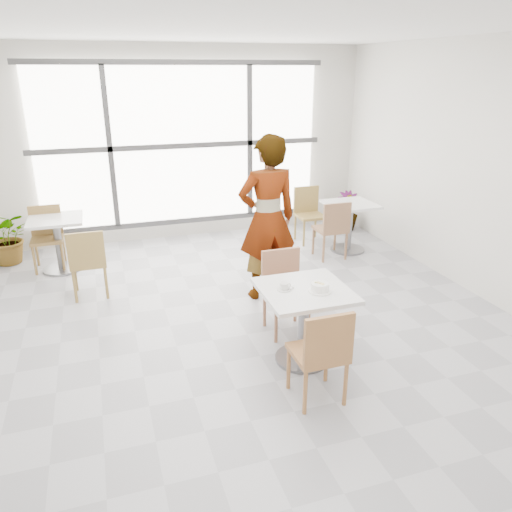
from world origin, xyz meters
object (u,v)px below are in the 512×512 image
object	(u,v)px
oatmeal_bowl	(320,287)
bg_chair_right_far	(308,210)
plant_left	(8,237)
person	(267,219)
chair_far	(284,285)
bg_chair_right_near	(333,226)
plant_right	(347,211)
bg_table_right	(349,220)
main_table	(304,311)
bg_chair_left_near	(88,259)
bg_chair_left_far	(47,233)
coffee_cup	(284,287)
bg_table_left	(58,237)
chair_near	(322,351)

from	to	relation	value
oatmeal_bowl	bg_chair_right_far	distance (m)	3.62
bg_chair_right_far	plant_left	xyz separation A→B (m)	(-4.47, 0.40, -0.11)
person	chair_far	bearing A→B (deg)	80.32
bg_chair_right_near	plant_right	bearing A→B (deg)	-126.19
person	bg_chair_right_far	distance (m)	2.26
bg_table_right	main_table	bearing A→B (deg)	-125.68
main_table	plant_right	distance (m)	4.24
main_table	bg_chair_left_near	bearing A→B (deg)	132.60
bg_chair_left_far	bg_chair_right_far	xyz separation A→B (m)	(3.92, -0.06, 0.00)
coffee_cup	main_table	bearing A→B (deg)	-12.27
bg_chair_left_near	bg_chair_left_far	bearing A→B (deg)	-66.43
bg_chair_left_far	bg_chair_left_near	bearing A→B (deg)	-66.43
bg_table_left	person	bearing A→B (deg)	-34.09
chair_near	bg_chair_left_near	size ratio (longest dim) A/B	1.00
chair_far	oatmeal_bowl	xyz separation A→B (m)	(0.06, -0.74, 0.29)
bg_chair_left_near	plant_right	size ratio (longest dim) A/B	1.30
chair_near	bg_chair_left_near	world-z (taller)	same
oatmeal_bowl	coffee_cup	xyz separation A→B (m)	(-0.29, 0.13, -0.01)
oatmeal_bowl	bg_table_left	xyz separation A→B (m)	(-2.40, 3.22, -0.31)
chair_near	chair_far	world-z (taller)	same
plant_left	oatmeal_bowl	bearing A→B (deg)	-50.31
coffee_cup	person	size ratio (longest dim) A/B	0.08
main_table	bg_chair_left_far	size ratio (longest dim) A/B	0.92
chair_far	plant_left	bearing A→B (deg)	135.41
main_table	chair_near	size ratio (longest dim) A/B	0.92
bg_chair_right_far	chair_far	bearing A→B (deg)	-118.73
plant_left	coffee_cup	bearing A→B (deg)	-52.04
main_table	bg_chair_right_far	xyz separation A→B (m)	(1.48, 3.24, -0.02)
bg_chair_right_near	coffee_cup	bearing A→B (deg)	54.45
oatmeal_bowl	bg_chair_left_far	world-z (taller)	bg_chair_left_far
chair_near	bg_table_left	xyz separation A→B (m)	(-2.18, 3.77, -0.01)
bg_table_right	bg_chair_right_far	world-z (taller)	bg_chair_right_far
bg_table_right	bg_chair_left_far	distance (m)	4.37
main_table	bg_chair_right_far	bearing A→B (deg)	65.54
bg_chair_left_near	plant_left	distance (m)	1.90
bg_chair_left_far	plant_right	xyz separation A→B (m)	(4.78, 0.23, -0.16)
bg_chair_right_far	bg_table_left	bearing A→B (deg)	-178.25
bg_chair_right_near	bg_table_right	bearing A→B (deg)	-147.94
bg_chair_right_near	bg_chair_right_far	size ratio (longest dim) A/B	1.00
coffee_cup	bg_chair_right_far	world-z (taller)	bg_chair_right_far
chair_far	main_table	bearing A→B (deg)	-94.38
bg_chair_right_far	plant_right	world-z (taller)	bg_chair_right_far
coffee_cup	bg_table_left	size ratio (longest dim) A/B	0.21
coffee_cup	bg_table_left	world-z (taller)	coffee_cup
person	bg_table_left	bearing A→B (deg)	-36.70
bg_table_right	plant_right	world-z (taller)	bg_table_right
oatmeal_bowl	coffee_cup	distance (m)	0.32
coffee_cup	person	distance (m)	1.48
person	bg_chair_left_near	xyz separation A→B (m)	(-2.06, 0.61, -0.48)
chair_near	bg_chair_right_near	bearing A→B (deg)	-117.87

